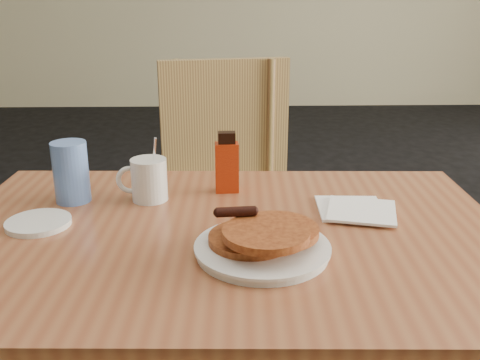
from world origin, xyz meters
name	(u,v)px	position (x,y,z in m)	size (l,w,h in m)	color
main_table	(226,248)	(0.01, -0.03, 0.71)	(1.25, 0.87, 0.75)	#945734
chair_main_far	(226,181)	(0.01, 0.69, 0.60)	(0.53, 0.53, 1.01)	tan
pancake_plate	(263,242)	(0.08, -0.14, 0.77)	(0.26, 0.26, 0.08)	white
coffee_mug	(148,179)	(-0.17, 0.15, 0.80)	(0.12, 0.09, 0.16)	white
syrup_bottle	(227,164)	(0.02, 0.20, 0.82)	(0.06, 0.04, 0.15)	maroon
napkin_stack	(356,210)	(0.31, 0.06, 0.76)	(0.19, 0.20, 0.01)	white
blue_tumbler	(71,172)	(-0.35, 0.15, 0.82)	(0.08, 0.08, 0.14)	#5C85D7
side_saucer	(38,223)	(-0.39, 0.01, 0.76)	(0.14, 0.14, 0.01)	white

